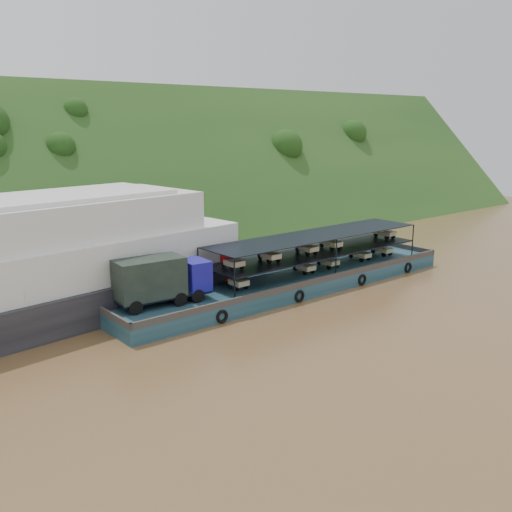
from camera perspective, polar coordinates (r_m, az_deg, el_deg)
ground at (r=50.05m, az=3.97°, el=-3.84°), size 160.00×160.00×0.00m
hillside at (r=79.29m, az=-14.27°, el=2.16°), size 140.00×39.60×39.60m
cargo_barge at (r=50.34m, az=2.01°, el=-2.28°), size 35.00×7.18×4.89m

